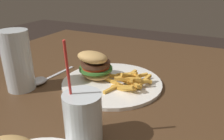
{
  "coord_description": "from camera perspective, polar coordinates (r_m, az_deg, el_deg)",
  "views": [
    {
      "loc": [
        -0.28,
        0.44,
        1.02
      ],
      "look_at": [
        -0.01,
        -0.1,
        0.77
      ],
      "focal_mm": 35.0,
      "sensor_mm": 36.0,
      "label": 1
    }
  ],
  "objects": [
    {
      "name": "spoon",
      "position": [
        0.72,
        -18.61,
        -2.72
      ],
      "size": [
        0.05,
        0.2,
        0.02
      ],
      "rotation": [
        0.0,
        0.0,
        1.49
      ],
      "color": "silver",
      "rests_on": "dining_table"
    },
    {
      "name": "dining_table",
      "position": [
        0.68,
        -4.81,
        -16.16
      ],
      "size": [
        1.21,
        1.33,
        0.72
      ],
      "color": "#4C331E",
      "rests_on": "ground_plane"
    },
    {
      "name": "beer_glass",
      "position": [
        0.68,
        -23.4,
        1.8
      ],
      "size": [
        0.08,
        0.08,
        0.18
      ],
      "color": "silver",
      "rests_on": "dining_table"
    },
    {
      "name": "meal_plate_near",
      "position": [
        0.68,
        -1.66,
        -1.3
      ],
      "size": [
        0.31,
        0.31,
        0.11
      ],
      "color": "white",
      "rests_on": "dining_table"
    },
    {
      "name": "juice_glass",
      "position": [
        0.44,
        -7.54,
        -12.67
      ],
      "size": [
        0.08,
        0.08,
        0.21
      ],
      "color": "silver",
      "rests_on": "dining_table"
    }
  ]
}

